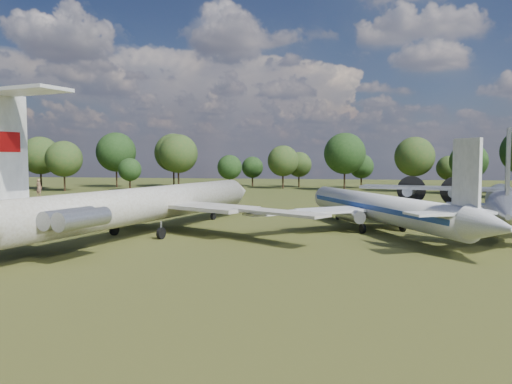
% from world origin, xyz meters
% --- Properties ---
extents(ground, '(300.00, 300.00, 0.00)m').
position_xyz_m(ground, '(0.00, 0.00, 0.00)').
color(ground, '#263B13').
rests_on(ground, ground).
extents(il62_airliner, '(57.72, 66.95, 5.62)m').
position_xyz_m(il62_airliner, '(-4.58, -2.69, 2.81)').
color(il62_airliner, '#B8B7B3').
rests_on(il62_airliner, ground).
extents(tu104_jet, '(50.36, 55.95, 4.58)m').
position_xyz_m(tu104_jet, '(22.32, 4.34, 2.29)').
color(tu104_jet, silver).
rests_on(tu104_jet, ground).
extents(an12_transport, '(44.67, 47.55, 5.19)m').
position_xyz_m(an12_transport, '(37.48, 7.34, 2.60)').
color(an12_transport, '#ADB1B6').
rests_on(an12_transport, ground).
extents(person_on_il62, '(0.63, 0.47, 1.58)m').
position_xyz_m(person_on_il62, '(-8.77, -17.86, 6.41)').
color(person_on_il62, '#886145').
rests_on(person_on_il62, il62_airliner).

